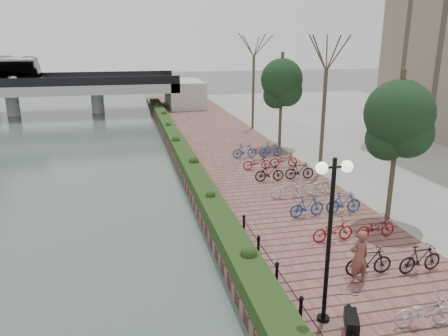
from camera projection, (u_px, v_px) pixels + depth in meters
name	position (u px, v px, depth m)	size (l,w,h in m)	color
promenade	(248.00, 174.00, 26.52)	(8.00, 75.00, 0.50)	brown
hedge	(186.00, 159.00, 27.97)	(1.10, 56.00, 0.60)	#1B3312
chain_fence	(316.00, 332.00, 11.30)	(0.10, 14.10, 0.70)	black
lamppost	(332.00, 206.00, 11.40)	(1.02, 0.32, 4.76)	black
motorcycle	(351.00, 322.00, 11.52)	(0.47, 1.50, 0.94)	black
pedestrian	(359.00, 257.00, 14.03)	(0.67, 0.44, 1.83)	brown
bicycle_parking	(315.00, 197.00, 20.68)	(2.40, 19.89, 1.00)	#B4B4B9
street_trees	(352.00, 132.00, 21.90)	(3.20, 37.12, 6.80)	#34291E
bridge	(6.00, 85.00, 47.17)	(36.00, 10.77, 6.50)	#A09F9B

